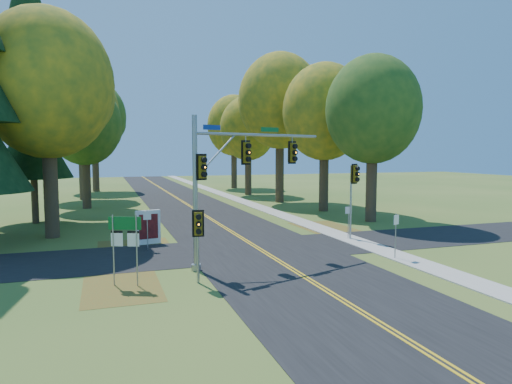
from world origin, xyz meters
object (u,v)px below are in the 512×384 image
object	(u,v)px
east_signal_pole	(354,182)
traffic_mast	(231,170)
route_sign_cluster	(125,236)
info_kiosk	(148,227)

from	to	relation	value
east_signal_pole	traffic_mast	bearing A→B (deg)	-179.86
route_sign_cluster	info_kiosk	xyz separation A→B (m)	(1.64, 8.16, -1.03)
east_signal_pole	route_sign_cluster	bearing A→B (deg)	179.82
east_signal_pole	info_kiosk	bearing A→B (deg)	145.52
traffic_mast	east_signal_pole	bearing A→B (deg)	3.49
east_signal_pole	route_sign_cluster	distance (m)	14.84
route_sign_cluster	info_kiosk	world-z (taller)	route_sign_cluster
route_sign_cluster	info_kiosk	size ratio (longest dim) A/B	1.44
traffic_mast	route_sign_cluster	bearing A→B (deg)	-177.42
route_sign_cluster	info_kiosk	bearing A→B (deg)	101.09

